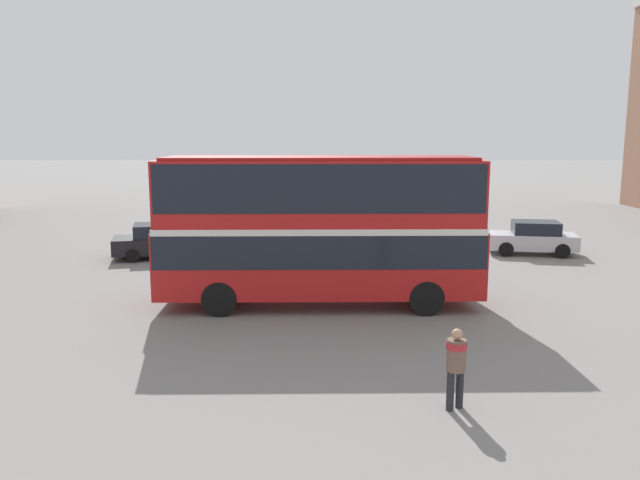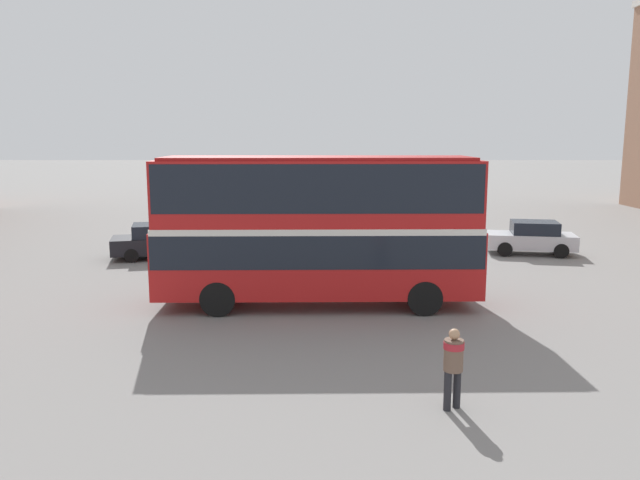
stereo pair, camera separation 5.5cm
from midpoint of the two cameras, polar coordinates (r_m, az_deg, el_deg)
ground_plane at (r=21.15m, az=-0.38°, el=-5.35°), size 240.00×240.00×0.00m
double_decker_bus at (r=19.71m, az=0.08°, el=1.69°), size 10.20×2.72×4.79m
pedestrian_foreground at (r=12.89m, az=12.43°, el=-10.70°), size 0.56×0.56×1.67m
parked_car_kerb_near at (r=30.42m, az=19.04°, el=0.20°), size 4.18×2.46×1.53m
parked_car_kerb_far at (r=28.86m, az=-13.78°, el=-0.05°), size 4.94×2.89×1.53m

